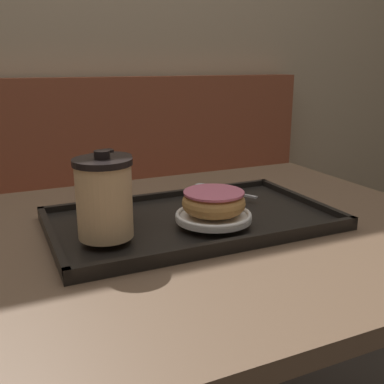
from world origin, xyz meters
The scene contains 9 objects.
wall_behind centered at (0.00, 1.10, 1.20)m, with size 8.00×0.05×2.40m.
booth_bench centered at (0.17, 0.87, 0.32)m, with size 1.62×0.44×1.00m.
cafe_table centered at (0.00, 0.00, 0.59)m, with size 1.09×0.78×0.75m.
serving_tray centered at (0.04, 0.02, 0.76)m, with size 0.53×0.31×0.02m.
coffee_cup_front centered at (-0.14, -0.03, 0.84)m, with size 0.10×0.10×0.14m.
coffee_cup_rear centered at (-0.11, 0.06, 0.84)m, with size 0.09×0.09×0.13m.
plate_with_chocolate_donut centered at (0.05, -0.04, 0.79)m, with size 0.14×0.14×0.01m.
donut_chocolate_glazed centered at (0.05, -0.04, 0.81)m, with size 0.11×0.11×0.04m.
spoon centered at (0.14, 0.14, 0.78)m, with size 0.09×0.14×0.01m.
Camera 1 is at (-0.30, -0.72, 1.05)m, focal length 42.00 mm.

